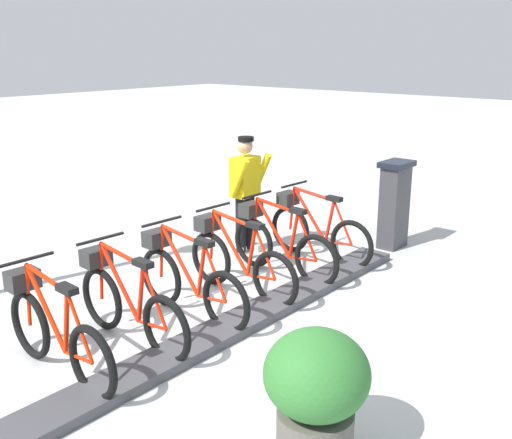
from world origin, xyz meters
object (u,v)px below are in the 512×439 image
bike_docked_2 (237,259)px  bike_docked_1 (279,243)px  worker_near_rack (246,190)px  bike_docked_0 (315,229)px  bike_docked_5 (54,331)px  bike_docked_4 (127,302)px  payment_kiosk (394,203)px  bike_docked_3 (187,279)px  planter_bush (316,388)px

bike_docked_2 → bike_docked_1: bearing=-90.0°
worker_near_rack → bike_docked_1: bearing=155.9°
bike_docked_0 → bike_docked_5: size_ratio=1.00×
bike_docked_4 → worker_near_rack: 3.04m
bike_docked_5 → payment_kiosk: bearing=-96.3°
bike_docked_2 → bike_docked_3: 0.81m
bike_docked_3 → bike_docked_5: bearing=90.0°
bike_docked_4 → planter_bush: (-2.42, 0.23, 0.11)m
bike_docked_3 → worker_near_rack: size_ratio=1.04×
bike_docked_3 → planter_bush: bearing=156.8°
bike_docked_3 → worker_near_rack: (0.94, -2.04, 0.48)m
bike_docked_1 → bike_docked_2: 0.81m
worker_near_rack → payment_kiosk: bearing=-134.3°
payment_kiosk → bike_docked_4: size_ratio=0.74×
bike_docked_0 → planter_bush: (-2.42, 3.46, 0.11)m
bike_docked_4 → bike_docked_2: bearing=-90.0°
worker_near_rack → bike_docked_2: bearing=127.4°
bike_docked_4 → planter_bush: bike_docked_4 is taller
bike_docked_2 → worker_near_rack: (0.94, -1.23, 0.48)m
planter_bush → worker_near_rack: bearing=-42.5°
bike_docked_2 → bike_docked_5: (0.00, 2.43, 0.00)m
worker_near_rack → bike_docked_0: bearing=-157.4°
payment_kiosk → worker_near_rack: bearing=45.7°
payment_kiosk → bike_docked_0: size_ratio=0.74×
bike_docked_3 → planter_bush: (-2.42, 1.03, 0.11)m
bike_docked_2 → payment_kiosk: bearing=-101.6°
planter_bush → bike_docked_4: bearing=-5.3°
bike_docked_3 → bike_docked_2: bearing=-90.0°
payment_kiosk → bike_docked_2: bearing=78.4°
bike_docked_5 → worker_near_rack: 3.81m
bike_docked_4 → planter_bush: size_ratio=1.77×
bike_docked_1 → worker_near_rack: worker_near_rack is taller
bike_docked_2 → bike_docked_4: bearing=90.0°
worker_near_rack → bike_docked_4: bearing=108.2°
bike_docked_0 → worker_near_rack: worker_near_rack is taller
payment_kiosk → bike_docked_3: 3.64m
bike_docked_0 → bike_docked_2: same height
bike_docked_5 → worker_near_rack: (0.94, -3.66, 0.48)m
bike_docked_5 → worker_near_rack: worker_near_rack is taller
bike_docked_2 → bike_docked_3: bearing=90.0°
payment_kiosk → bike_docked_0: (0.57, 1.16, -0.24)m
bike_docked_3 → bike_docked_0: bearing=-90.0°
bike_docked_0 → bike_docked_2: (0.00, 1.62, 0.00)m
bike_docked_3 → bike_docked_4: same height
payment_kiosk → bike_docked_1: (0.57, 1.97, -0.24)m
bike_docked_4 → bike_docked_5: size_ratio=1.00×
bike_docked_1 → bike_docked_3: same height
payment_kiosk → bike_docked_5: payment_kiosk is taller
bike_docked_2 → bike_docked_5: size_ratio=1.00×
bike_docked_1 → bike_docked_4: size_ratio=1.00×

